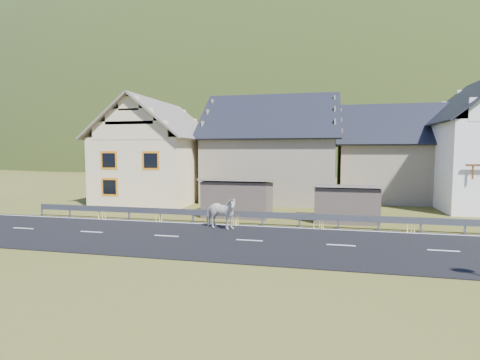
# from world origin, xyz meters

# --- Properties ---
(ground) EXTENTS (160.00, 160.00, 0.00)m
(ground) POSITION_xyz_m (0.00, 0.00, 0.00)
(ground) COLOR #414614
(ground) RESTS_ON ground
(road) EXTENTS (60.00, 7.00, 0.04)m
(road) POSITION_xyz_m (0.00, 0.00, 0.02)
(road) COLOR black
(road) RESTS_ON ground
(lane_markings) EXTENTS (60.00, 6.60, 0.01)m
(lane_markings) POSITION_xyz_m (0.00, 0.00, 0.04)
(lane_markings) COLOR silver
(lane_markings) RESTS_ON road
(guardrail) EXTENTS (28.10, 0.09, 0.75)m
(guardrail) POSITION_xyz_m (-0.00, 3.68, 0.56)
(guardrail) COLOR #93969B
(guardrail) RESTS_ON ground
(shed_left) EXTENTS (4.30, 3.30, 2.40)m
(shed_left) POSITION_xyz_m (-2.00, 6.50, 1.10)
(shed_left) COLOR brown
(shed_left) RESTS_ON ground
(shed_right) EXTENTS (3.80, 2.90, 2.20)m
(shed_right) POSITION_xyz_m (4.50, 6.00, 1.00)
(shed_right) COLOR brown
(shed_right) RESTS_ON ground
(house_cream) EXTENTS (7.80, 9.80, 8.30)m
(house_cream) POSITION_xyz_m (-10.00, 12.00, 4.36)
(house_cream) COLOR #FDE6B1
(house_cream) RESTS_ON ground
(house_stone_a) EXTENTS (10.80, 9.80, 8.90)m
(house_stone_a) POSITION_xyz_m (-1.00, 15.00, 4.63)
(house_stone_a) COLOR gray
(house_stone_a) RESTS_ON ground
(house_stone_b) EXTENTS (9.80, 8.80, 8.10)m
(house_stone_b) POSITION_xyz_m (9.00, 17.00, 4.24)
(house_stone_b) COLOR gray
(house_stone_b) RESTS_ON ground
(mountain) EXTENTS (440.00, 280.00, 260.00)m
(mountain) POSITION_xyz_m (5.00, 180.00, -20.00)
(mountain) COLOR black
(mountain) RESTS_ON ground
(conifer_patch) EXTENTS (76.00, 50.00, 28.00)m
(conifer_patch) POSITION_xyz_m (-55.00, 110.00, 6.00)
(conifer_patch) COLOR black
(conifer_patch) RESTS_ON ground
(horse) EXTENTS (1.37, 2.12, 1.66)m
(horse) POSITION_xyz_m (-1.95, 2.15, 0.87)
(horse) COLOR silver
(horse) RESTS_ON road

